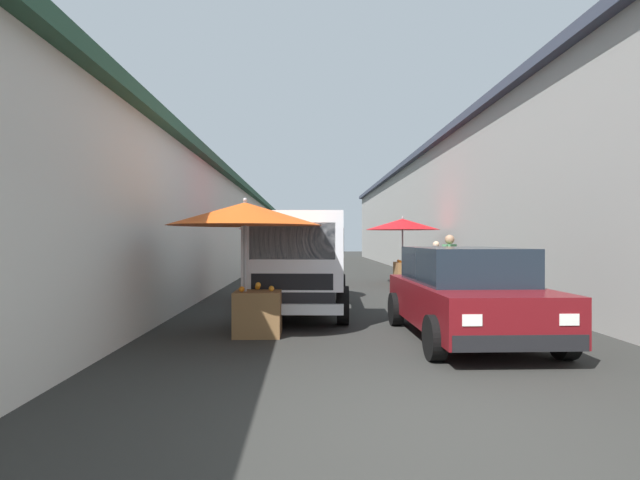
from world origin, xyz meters
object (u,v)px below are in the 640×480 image
object	(u,v)px
hatchback_car	(465,293)
parked_scooter	(275,272)
vendor_in_shade	(436,262)
delivery_truck	(298,266)
fruit_stall_far_left	(287,231)
fruit_stall_near_left	(403,231)
fruit_stall_far_right	(247,230)
vendor_by_crates	(450,264)

from	to	relation	value
hatchback_car	parked_scooter	distance (m)	9.96
hatchback_car	vendor_in_shade	size ratio (longest dim) A/B	2.59
delivery_truck	parked_scooter	xyz separation A→B (m)	(7.18, 0.94, -0.59)
fruit_stall_far_left	fruit_stall_near_left	distance (m)	5.83
fruit_stall_far_left	vendor_in_shade	bearing A→B (deg)	-62.31
delivery_truck	parked_scooter	distance (m)	7.27
fruit_stall_far_left	fruit_stall_far_right	distance (m)	4.90
fruit_stall_far_right	fruit_stall_near_left	bearing A→B (deg)	-25.25
fruit_stall_far_left	vendor_in_shade	distance (m)	5.24
delivery_truck	hatchback_car	bearing A→B (deg)	-127.94
fruit_stall_near_left	vendor_in_shade	world-z (taller)	fruit_stall_near_left
fruit_stall_far_left	fruit_stall_near_left	bearing A→B (deg)	-41.81
fruit_stall_far_right	delivery_truck	bearing A→B (deg)	-25.03
fruit_stall_near_left	parked_scooter	xyz separation A→B (m)	(-0.31, 4.48, -1.42)
delivery_truck	vendor_by_crates	size ratio (longest dim) A/B	2.96
fruit_stall_far_left	vendor_by_crates	xyz separation A→B (m)	(-1.09, -3.98, -0.80)
fruit_stall_far_right	vendor_in_shade	xyz separation A→B (m)	(7.27, -5.03, -0.87)
fruit_stall_near_left	vendor_in_shade	xyz separation A→B (m)	(-1.95, -0.68, -1.01)
fruit_stall_far_left	delivery_truck	xyz separation A→B (m)	(-3.15, -0.34, -0.75)
delivery_truck	vendor_by_crates	bearing A→B (deg)	-60.44
fruit_stall_far_right	vendor_by_crates	size ratio (longest dim) A/B	1.49
vendor_in_shade	delivery_truck	bearing A→B (deg)	142.72
fruit_stall_far_left	vendor_in_shade	size ratio (longest dim) A/B	1.67
delivery_truck	vendor_by_crates	distance (m)	4.18
vendor_in_shade	parked_scooter	xyz separation A→B (m)	(1.64, 5.16, -0.41)
fruit_stall_near_left	parked_scooter	distance (m)	4.71
fruit_stall_near_left	delivery_truck	bearing A→B (deg)	154.70
fruit_stall_far_right	vendor_by_crates	world-z (taller)	fruit_stall_far_right
fruit_stall_far_left	vendor_by_crates	size ratio (longest dim) A/B	1.50
delivery_truck	vendor_in_shade	world-z (taller)	delivery_truck
fruit_stall_far_left	hatchback_car	distance (m)	6.14
hatchback_car	vendor_by_crates	world-z (taller)	vendor_by_crates
vendor_by_crates	fruit_stall_far_right	bearing A→B (deg)	130.45
hatchback_car	vendor_by_crates	xyz separation A→B (m)	(4.16, -0.95, 0.25)
hatchback_car	vendor_in_shade	xyz separation A→B (m)	(7.64, -1.53, 0.13)
delivery_truck	parked_scooter	size ratio (longest dim) A/B	3.03
fruit_stall_far_right	vendor_by_crates	xyz separation A→B (m)	(3.79, -4.44, -0.75)
hatchback_car	vendor_in_shade	bearing A→B (deg)	-11.36
fruit_stall_far_left	fruit_stall_far_right	size ratio (longest dim) A/B	1.00
fruit_stall_far_left	parked_scooter	world-z (taller)	fruit_stall_far_left
delivery_truck	fruit_stall_far_left	bearing A→B (deg)	6.23
vendor_by_crates	vendor_in_shade	xyz separation A→B (m)	(3.48, -0.58, -0.12)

